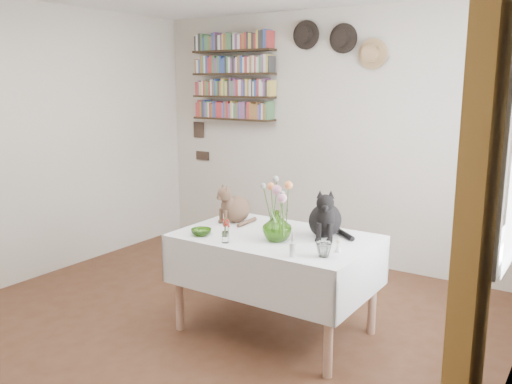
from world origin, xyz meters
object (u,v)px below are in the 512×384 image
Objects in this scene: bookshelf_unit at (233,78)px; black_cat at (325,211)px; flower_vase at (277,226)px; dining_table at (275,260)px; tabby_cat at (237,202)px.

black_cat is at bearing -38.91° from bookshelf_unit.
flower_vase is 2.62m from bookshelf_unit.
dining_table is 0.59m from tabby_cat.
dining_table is at bearing -174.49° from black_cat.
dining_table is 3.79× the size of black_cat.
black_cat is (0.75, 0.01, 0.03)m from tabby_cat.
dining_table is 0.31m from flower_vase.
tabby_cat is 1.48× the size of flower_vase.
dining_table is 0.50m from black_cat.
black_cat is 0.36m from flower_vase.
flower_vase is at bearing -54.15° from dining_table.
bookshelf_unit is (-1.64, 1.78, 1.01)m from flower_vase.
bookshelf_unit is (-1.11, 1.51, 0.96)m from tabby_cat.
tabby_cat is 0.59m from flower_vase.
bookshelf_unit is at bearing 148.91° from tabby_cat.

